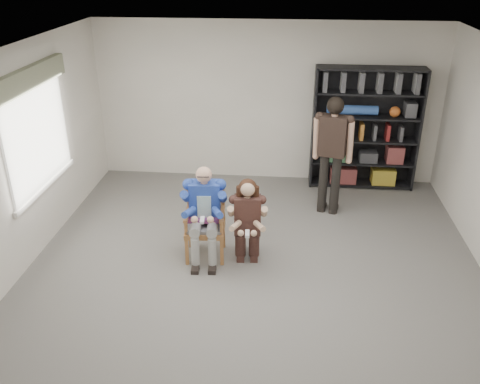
# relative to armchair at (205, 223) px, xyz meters

# --- Properties ---
(room_shell) EXTENTS (6.00, 7.00, 2.80)m
(room_shell) POSITION_rel_armchair_xyz_m (0.68, -0.72, 0.89)
(room_shell) COLOR silver
(room_shell) RESTS_ON ground
(floor) EXTENTS (6.00, 7.00, 0.01)m
(floor) POSITION_rel_armchair_xyz_m (0.68, -0.72, -0.51)
(floor) COLOR slate
(floor) RESTS_ON ground
(window_left) EXTENTS (0.16, 2.00, 1.75)m
(window_left) POSITION_rel_armchair_xyz_m (-2.27, 0.28, 1.12)
(window_left) COLOR silver
(window_left) RESTS_ON room_shell
(armchair) EXTENTS (0.63, 0.61, 1.01)m
(armchair) POSITION_rel_armchair_xyz_m (0.00, 0.00, 0.00)
(armchair) COLOR #A46E3A
(armchair) RESTS_ON floor
(seated_man) EXTENTS (0.62, 0.83, 1.32)m
(seated_man) POSITION_rel_armchair_xyz_m (0.00, 0.00, 0.15)
(seated_man) COLOR navy
(seated_man) RESTS_ON floor
(kneeling_woman) EXTENTS (0.56, 0.85, 1.21)m
(kneeling_woman) POSITION_rel_armchair_xyz_m (0.58, -0.12, 0.10)
(kneeling_woman) COLOR #351C19
(kneeling_woman) RESTS_ON floor
(bookshelf) EXTENTS (1.80, 0.38, 2.10)m
(bookshelf) POSITION_rel_armchair_xyz_m (2.38, 2.56, 0.54)
(bookshelf) COLOR black
(bookshelf) RESTS_ON floor
(standing_man) EXTENTS (0.65, 0.47, 1.88)m
(standing_man) POSITION_rel_armchair_xyz_m (1.74, 1.46, 0.43)
(standing_man) COLOR black
(standing_man) RESTS_ON floor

